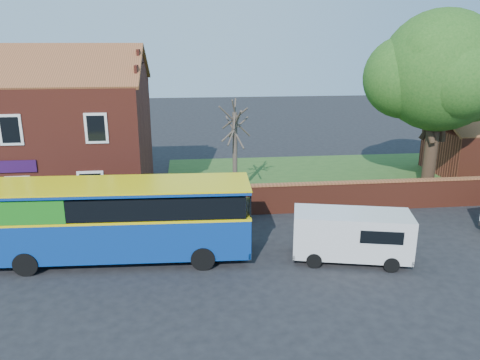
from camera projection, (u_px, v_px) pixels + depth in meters
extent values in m
plane|color=black|center=(154.00, 286.00, 17.27)|extent=(120.00, 120.00, 0.00)
cube|color=gray|center=(11.00, 232.00, 21.98)|extent=(18.00, 3.50, 0.12)
cube|color=#426B28|center=(364.00, 177.00, 31.04)|extent=(26.00, 12.00, 0.04)
cube|color=maroon|center=(39.00, 141.00, 26.54)|extent=(12.00, 8.00, 6.50)
cube|color=brown|center=(17.00, 65.00, 23.43)|extent=(12.30, 4.08, 2.16)
cube|color=brown|center=(40.00, 62.00, 27.23)|extent=(12.30, 4.08, 2.16)
cube|color=black|center=(10.00, 130.00, 22.32)|extent=(1.10, 0.06, 1.50)
cube|color=#4C0F19|center=(20.00, 199.00, 23.30)|extent=(0.95, 0.04, 2.10)
cube|color=silver|center=(20.00, 198.00, 23.31)|extent=(1.20, 0.06, 2.30)
cube|color=#280D39|center=(15.00, 166.00, 22.81)|extent=(2.00, 0.06, 0.60)
cube|color=maroon|center=(406.00, 195.00, 25.11)|extent=(22.00, 0.30, 1.50)
cube|color=brown|center=(408.00, 180.00, 24.88)|extent=(22.00, 0.38, 0.10)
cube|color=navy|center=(120.00, 231.00, 19.13)|extent=(10.68, 3.07, 1.68)
cube|color=yellow|center=(118.00, 212.00, 18.89)|extent=(10.70, 3.09, 0.10)
cube|color=black|center=(117.00, 200.00, 18.74)|extent=(10.26, 3.08, 0.84)
cube|color=#1D7E1B|center=(28.00, 202.00, 18.50)|extent=(3.70, 2.83, 0.90)
cube|color=navy|center=(116.00, 187.00, 18.58)|extent=(10.68, 3.07, 0.14)
cube|color=yellow|center=(116.00, 185.00, 18.56)|extent=(10.72, 3.12, 0.06)
cylinder|color=black|center=(26.00, 264.00, 17.92)|extent=(0.96, 0.32, 0.95)
cylinder|color=black|center=(47.00, 238.00, 20.29)|extent=(0.96, 0.32, 0.95)
cylinder|color=black|center=(203.00, 258.00, 18.38)|extent=(0.96, 0.32, 0.95)
cylinder|color=black|center=(203.00, 233.00, 20.76)|extent=(0.96, 0.32, 0.95)
cube|color=silver|center=(351.00, 234.00, 18.99)|extent=(4.98, 2.90, 1.78)
cube|color=black|center=(406.00, 230.00, 18.67)|extent=(0.45, 1.56, 0.70)
cube|color=black|center=(408.00, 254.00, 18.95)|extent=(0.53, 1.84, 0.22)
cylinder|color=black|center=(314.00, 260.00, 18.58)|extent=(0.65, 0.36, 0.62)
cylinder|color=black|center=(313.00, 242.00, 20.25)|extent=(0.65, 0.36, 0.62)
cylinder|color=black|center=(391.00, 265.00, 18.23)|extent=(0.65, 0.36, 0.62)
cylinder|color=black|center=(384.00, 246.00, 19.90)|extent=(0.65, 0.36, 0.62)
cylinder|color=black|center=(430.00, 156.00, 27.67)|extent=(0.75, 0.75, 4.33)
sphere|color=#3F7123|center=(440.00, 71.00, 26.27)|extent=(6.78, 6.78, 6.78)
sphere|color=#3F7123|center=(468.00, 80.00, 27.00)|extent=(4.90, 4.90, 4.90)
sphere|color=#3F7123|center=(405.00, 77.00, 26.72)|extent=(4.71, 4.71, 4.71)
cylinder|color=#4C4238|center=(235.00, 155.00, 26.75)|extent=(0.28, 0.28, 4.86)
cylinder|color=#4C4238|center=(235.00, 125.00, 26.25)|extent=(0.29, 2.37, 1.91)
cylinder|color=#4C4238|center=(235.00, 128.00, 26.30)|extent=(1.24, 1.75, 1.75)
cylinder|color=#4C4238|center=(235.00, 122.00, 26.20)|extent=(1.99, 0.91, 1.94)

